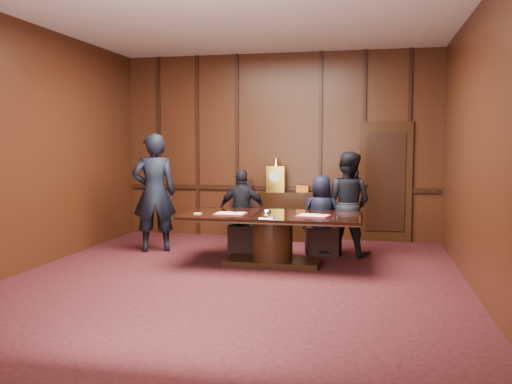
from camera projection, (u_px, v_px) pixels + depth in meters
room at (239, 149)px, 7.03m from camera, size 7.00×7.04×3.50m
sideboard at (276, 214)px, 10.19m from camera, size 1.60×0.45×1.54m
conference_table at (272, 231)px, 8.02m from camera, size 2.62×1.32×0.76m
folder_left at (230, 214)px, 7.98m from camera, size 0.46×0.33×0.02m
folder_right at (313, 216)px, 7.75m from camera, size 0.51×0.41×0.02m
inkstand at (267, 214)px, 7.55m from camera, size 0.20×0.14×0.12m
notepad at (198, 213)px, 7.99m from camera, size 0.11×0.08×0.01m
chair_left at (243, 234)px, 9.03m from camera, size 0.55×0.55×0.99m
chair_right at (321, 237)px, 8.76m from camera, size 0.58×0.58×0.99m
signatory_left at (242, 211)px, 8.92m from camera, size 0.84×0.41×1.38m
signatory_right at (321, 216)px, 8.65m from camera, size 0.65×0.44×1.30m
witness_left at (154, 193)px, 9.00m from camera, size 0.85×0.72×1.97m
witness_right at (347, 203)px, 8.72m from camera, size 0.98×0.86×1.67m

